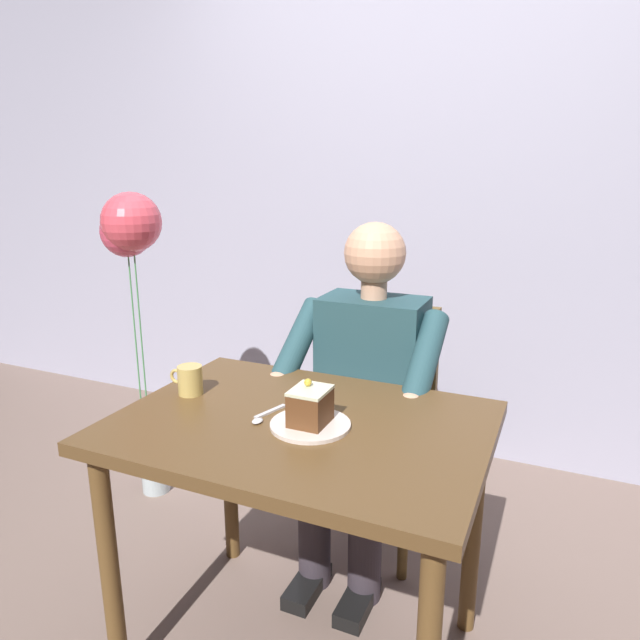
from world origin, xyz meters
The scene contains 9 objects.
cafe_rear_panel centered at (0.00, -1.49, 1.50)m, with size 6.40×0.12×3.00m, color #A4A3BA.
dining_table centered at (0.00, 0.00, 0.64)m, with size 0.97×0.70×0.74m.
chair centered at (0.00, -0.68, 0.48)m, with size 0.42×0.42×0.88m.
seated_person centered at (0.00, -0.51, 0.63)m, with size 0.53×0.58×1.21m.
dessert_plate centered at (-0.04, 0.02, 0.75)m, with size 0.21×0.21×0.01m, color silver.
cake_slice centered at (-0.04, 0.02, 0.80)m, with size 0.09×0.11×0.11m.
coffee_cup centered at (0.38, -0.04, 0.79)m, with size 0.11×0.07×0.09m.
dessert_spoon centered at (0.10, 0.03, 0.75)m, with size 0.04×0.14×0.01m.
balloon_display centered at (0.97, -0.50, 1.02)m, with size 0.25×0.23×1.29m.
Camera 1 is at (-0.61, 1.24, 1.39)m, focal length 32.15 mm.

